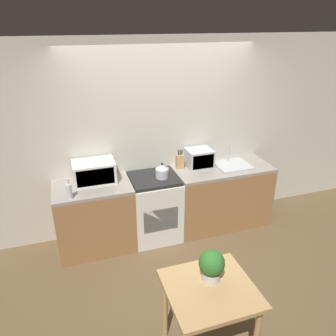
{
  "coord_description": "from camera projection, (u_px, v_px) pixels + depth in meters",
  "views": [
    {
      "loc": [
        -1.21,
        -2.87,
        2.77
      ],
      "look_at": [
        -0.04,
        0.7,
        1.05
      ],
      "focal_mm": 35.0,
      "sensor_mm": 36.0,
      "label": 1
    }
  ],
  "objects": [
    {
      "name": "bottle",
      "position": [
        69.0,
        191.0,
        3.69
      ],
      "size": [
        0.06,
        0.06,
        0.25
      ],
      "color": "silver",
      "rests_on": "counter_left_run"
    },
    {
      "name": "ground_plane",
      "position": [
        189.0,
        269.0,
        3.97
      ],
      "size": [
        16.0,
        16.0,
        0.0
      ],
      "primitive_type": "plane",
      "color": "brown"
    },
    {
      "name": "counter_right_run",
      "position": [
        221.0,
        196.0,
        4.71
      ],
      "size": [
        1.35,
        0.62,
        0.9
      ],
      "color": "olive",
      "rests_on": "ground_plane"
    },
    {
      "name": "wall_back",
      "position": [
        161.0,
        138.0,
        4.42
      ],
      "size": [
        10.0,
        0.06,
        2.6
      ],
      "color": "beige",
      "rests_on": "ground_plane"
    },
    {
      "name": "toaster_oven",
      "position": [
        199.0,
        158.0,
        4.5
      ],
      "size": [
        0.34,
        0.3,
        0.25
      ],
      "color": "#ADAFB5",
      "rests_on": "counter_right_run"
    },
    {
      "name": "counter_left_run",
      "position": [
        95.0,
        217.0,
        4.2
      ],
      "size": [
        0.95,
        0.62,
        0.9
      ],
      "color": "olive",
      "rests_on": "ground_plane"
    },
    {
      "name": "stove_range",
      "position": [
        154.0,
        207.0,
        4.42
      ],
      "size": [
        0.63,
        0.62,
        0.9
      ],
      "color": "silver",
      "rests_on": "ground_plane"
    },
    {
      "name": "sink_basin",
      "position": [
        232.0,
        165.0,
        4.56
      ],
      "size": [
        0.46,
        0.41,
        0.24
      ],
      "color": "#ADAFB5",
      "rests_on": "counter_right_run"
    },
    {
      "name": "knife_block",
      "position": [
        180.0,
        161.0,
        4.45
      ],
      "size": [
        0.1,
        0.08,
        0.27
      ],
      "color": "tan",
      "rests_on": "counter_right_run"
    },
    {
      "name": "microwave",
      "position": [
        94.0,
        172.0,
        4.07
      ],
      "size": [
        0.51,
        0.35,
        0.27
      ],
      "color": "silver",
      "rests_on": "counter_left_run"
    },
    {
      "name": "potted_plant",
      "position": [
        212.0,
        265.0,
        2.69
      ],
      "size": [
        0.22,
        0.22,
        0.28
      ],
      "color": "beige",
      "rests_on": "dining_table"
    },
    {
      "name": "kettle",
      "position": [
        162.0,
        171.0,
        4.19
      ],
      "size": [
        0.17,
        0.17,
        0.21
      ],
      "color": "#B7B7BC",
      "rests_on": "stove_range"
    },
    {
      "name": "dining_table",
      "position": [
        209.0,
        299.0,
        2.72
      ],
      "size": [
        0.72,
        0.68,
        0.77
      ],
      "color": "tan",
      "rests_on": "ground_plane"
    }
  ]
}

